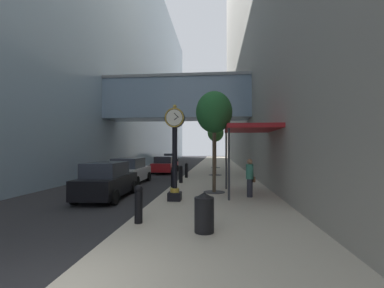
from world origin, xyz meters
The scene contains 18 objects.
ground_plane centered at (0.00, 27.00, 0.00)m, with size 110.00×110.00×0.00m, color #262628.
sidewalk_right centered at (2.78, 30.00, 0.07)m, with size 5.55×80.00×0.14m, color #BCB29E.
building_block_left centered at (-11.48, 29.92, 15.09)m, with size 21.91×80.00×30.29m.
street_clock centered at (0.92, 7.40, 2.38)m, with size 0.84×0.55×4.10m.
bollard_nearest centered at (0.40, 3.95, 0.73)m, with size 0.25×0.25×1.13m.
bollard_third centered at (0.40, 10.07, 0.73)m, with size 0.25×0.25×1.13m.
bollard_fourth centered at (0.40, 13.14, 0.73)m, with size 0.25×0.25×1.13m.
bollard_fifth centered at (0.40, 16.20, 0.73)m, with size 0.25×0.25×1.13m.
street_tree_near centered at (2.58, 9.67, 4.17)m, with size 1.85×1.85×5.14m.
street_tree_mid_near centered at (2.58, 18.36, 5.09)m, with size 2.23×2.23×6.27m.
street_tree_mid_far centered at (2.58, 27.05, 4.23)m, with size 1.89×1.89×5.22m.
trash_bin centered at (2.38, 3.29, 0.68)m, with size 0.53×0.53×1.05m.
pedestrian_walking centered at (4.22, 8.51, 1.07)m, with size 0.51×0.50×1.75m.
storefront_awning centered at (4.31, 9.26, 3.28)m, with size 2.40×3.60×3.30m.
car_silver_near centered at (-4.83, 38.44, 0.78)m, with size 2.19×4.24×1.59m.
car_red_mid centered at (-2.29, 21.49, 0.79)m, with size 2.08×4.64×1.62m.
car_black_far centered at (-2.44, 8.25, 0.83)m, with size 2.06×4.26×1.72m.
car_white_trailing centered at (-3.19, 13.61, 0.83)m, with size 2.12×4.35×1.72m.
Camera 1 is at (2.71, -3.65, 2.35)m, focal length 24.44 mm.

